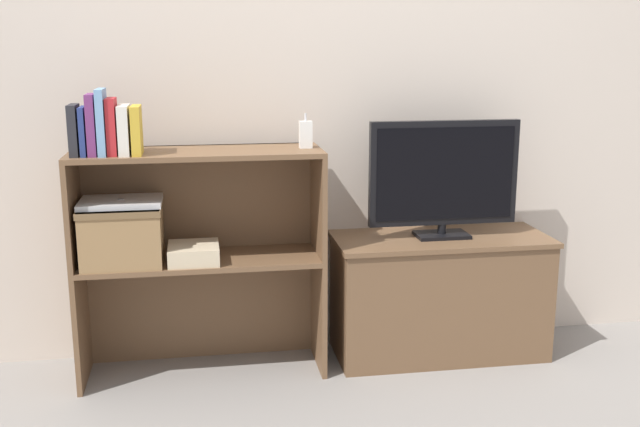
{
  "coord_description": "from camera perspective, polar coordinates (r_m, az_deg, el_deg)",
  "views": [
    {
      "loc": [
        -0.48,
        -2.74,
        1.32
      ],
      "look_at": [
        0.0,
        0.17,
        0.65
      ],
      "focal_mm": 42.0,
      "sensor_mm": 36.0,
      "label": 1
    }
  ],
  "objects": [
    {
      "name": "book_charcoal",
      "position": [
        2.89,
        -18.22,
        6.04
      ],
      "size": [
        0.03,
        0.13,
        0.19
      ],
      "color": "#232328",
      "rests_on": "bookshelf_upper_tier"
    },
    {
      "name": "book_mustard",
      "position": [
        2.87,
        -13.8,
        6.19
      ],
      "size": [
        0.03,
        0.15,
        0.18
      ],
      "color": "gold",
      "rests_on": "bookshelf_upper_tier"
    },
    {
      "name": "baby_monitor",
      "position": [
        2.96,
        -1.1,
        6.05
      ],
      "size": [
        0.05,
        0.04,
        0.14
      ],
      "color": "white",
      "rests_on": "bookshelf_upper_tier"
    },
    {
      "name": "wall_back",
      "position": [
        3.18,
        -0.72,
        10.72
      ],
      "size": [
        10.0,
        0.05,
        2.4
      ],
      "color": "beige",
      "rests_on": "ground_plane"
    },
    {
      "name": "bookshelf_upper_tier",
      "position": [
        3.02,
        -9.27,
        2.09
      ],
      "size": [
        0.97,
        0.33,
        0.43
      ],
      "color": "brown",
      "rests_on": "bookshelf_lower_tier"
    },
    {
      "name": "book_ivory",
      "position": [
        2.87,
        -14.68,
        6.17
      ],
      "size": [
        0.04,
        0.15,
        0.18
      ],
      "color": "silver",
      "rests_on": "bookshelf_upper_tier"
    },
    {
      "name": "book_crimson",
      "position": [
        2.87,
        -15.57,
        6.39
      ],
      "size": [
        0.03,
        0.12,
        0.21
      ],
      "color": "#B22328",
      "rests_on": "bookshelf_upper_tier"
    },
    {
      "name": "laptop",
      "position": [
        2.96,
        -14.94,
        0.85
      ],
      "size": [
        0.31,
        0.23,
        0.02
      ],
      "color": "white",
      "rests_on": "storage_basket_left"
    },
    {
      "name": "magazine_stack",
      "position": [
        2.96,
        -9.6,
        -3.0
      ],
      "size": [
        0.2,
        0.2,
        0.07
      ],
      "color": "beige",
      "rests_on": "bookshelf_lower_tier"
    },
    {
      "name": "bookshelf_lower_tier",
      "position": [
        3.14,
        -8.97,
        -6.08
      ],
      "size": [
        0.97,
        0.33,
        0.49
      ],
      "color": "brown",
      "rests_on": "ground_plane"
    },
    {
      "name": "storage_basket_left",
      "position": [
        2.99,
        -14.81,
        -1.29
      ],
      "size": [
        0.31,
        0.3,
        0.23
      ],
      "color": "#937047",
      "rests_on": "bookshelf_lower_tier"
    },
    {
      "name": "tv",
      "position": [
        3.14,
        9.42,
        2.84
      ],
      "size": [
        0.63,
        0.14,
        0.49
      ],
      "color": "black",
      "rests_on": "tv_stand"
    },
    {
      "name": "book_navy",
      "position": [
        2.89,
        -17.56,
        5.99
      ],
      "size": [
        0.02,
        0.12,
        0.18
      ],
      "color": "navy",
      "rests_on": "bookshelf_upper_tier"
    },
    {
      "name": "ground_plane",
      "position": [
        3.08,
        0.52,
        -12.51
      ],
      "size": [
        16.0,
        16.0,
        0.0
      ],
      "primitive_type": "plane",
      "color": "gray"
    },
    {
      "name": "tv_stand",
      "position": [
        3.27,
        9.07,
        -6.17
      ],
      "size": [
        0.91,
        0.39,
        0.52
      ],
      "color": "brown",
      "rests_on": "ground_plane"
    },
    {
      "name": "book_plum",
      "position": [
        2.88,
        -16.97,
        6.48
      ],
      "size": [
        0.03,
        0.12,
        0.22
      ],
      "color": "#6B2D66",
      "rests_on": "bookshelf_upper_tier"
    },
    {
      "name": "book_skyblue",
      "position": [
        2.87,
        -16.28,
        6.69
      ],
      "size": [
        0.03,
        0.14,
        0.24
      ],
      "color": "#709ECC",
      "rests_on": "bookshelf_upper_tier"
    }
  ]
}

